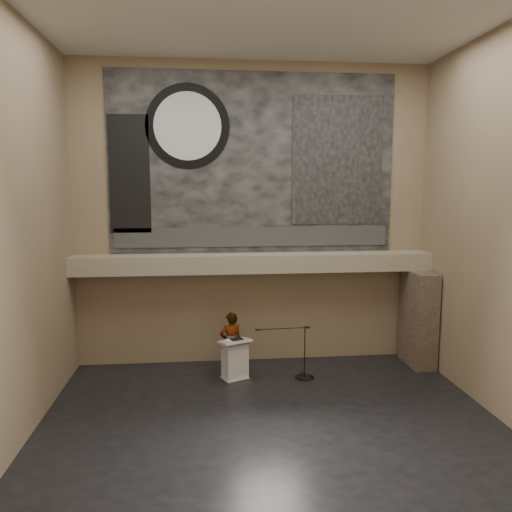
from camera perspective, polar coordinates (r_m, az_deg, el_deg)
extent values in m
plane|color=black|center=(11.41, 1.75, -18.44)|extent=(10.00, 10.00, 0.00)
plane|color=silver|center=(10.78, 1.96, 26.50)|extent=(10.00, 10.00, 0.00)
cube|color=#816C52|center=(14.22, -0.33, 4.64)|extent=(10.00, 0.02, 8.50)
cube|color=#816C52|center=(6.33, 6.74, 0.49)|extent=(10.00, 0.02, 8.50)
cube|color=#816C52|center=(10.78, -25.54, 2.82)|extent=(0.02, 8.00, 8.50)
cube|color=#816C52|center=(12.00, 26.28, 3.21)|extent=(0.02, 8.00, 8.50)
cube|color=gray|center=(13.96, -0.17, -0.79)|extent=(10.00, 0.80, 0.50)
cylinder|color=#B2893D|center=(13.89, -6.74, -2.06)|extent=(0.04, 0.04, 0.06)
cylinder|color=#B2893D|center=(14.27, 7.47, -1.81)|extent=(0.04, 0.04, 0.06)
cube|color=black|center=(14.18, -0.33, 10.49)|extent=(8.00, 0.05, 5.00)
cube|color=#2E2E2E|center=(14.19, -0.30, 2.20)|extent=(7.76, 0.02, 0.55)
cylinder|color=black|center=(14.16, -7.82, 14.48)|extent=(2.30, 0.02, 2.30)
cylinder|color=silver|center=(14.14, -7.83, 14.49)|extent=(1.84, 0.02, 1.84)
cube|color=black|center=(14.58, 9.29, 10.71)|extent=(2.60, 0.02, 3.60)
cube|color=black|center=(14.20, -14.27, 9.04)|extent=(1.10, 0.02, 3.20)
cube|color=#44352A|center=(15.05, 18.05, -6.77)|extent=(0.60, 1.40, 2.70)
cube|color=silver|center=(13.56, -2.41, -13.84)|extent=(0.84, 0.76, 0.08)
cube|color=white|center=(13.37, -2.42, -11.77)|extent=(0.72, 0.63, 0.96)
cube|color=white|center=(13.19, -2.43, -9.71)|extent=(0.93, 0.81, 0.13)
cube|color=black|center=(13.19, -2.20, -9.50)|extent=(0.39, 0.35, 0.04)
cube|color=white|center=(13.15, -2.96, -9.62)|extent=(0.31, 0.35, 0.00)
imported|color=beige|center=(13.75, -2.88, -9.92)|extent=(0.70, 0.54, 1.71)
cylinder|color=black|center=(13.79, 5.54, -13.61)|extent=(0.52, 0.52, 0.02)
cylinder|color=black|center=(13.55, 5.58, -10.86)|extent=(0.03, 0.03, 1.42)
cylinder|color=black|center=(13.20, 2.94, -8.29)|extent=(1.40, 0.10, 0.02)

